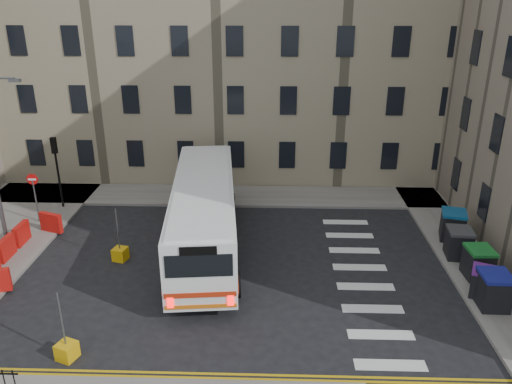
# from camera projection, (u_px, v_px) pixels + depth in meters

# --- Properties ---
(ground) EXTENTS (120.00, 120.00, 0.00)m
(ground) POSITION_uv_depth(u_px,v_px,m) (271.00, 270.00, 22.34)
(ground) COLOR black
(ground) RESTS_ON ground
(pavement_north) EXTENTS (36.00, 3.20, 0.15)m
(pavement_north) POSITION_uv_depth(u_px,v_px,m) (174.00, 195.00, 30.47)
(pavement_north) COLOR slate
(pavement_north) RESTS_ON ground
(pavement_east) EXTENTS (2.40, 26.00, 0.15)m
(pavement_east) POSITION_uv_depth(u_px,v_px,m) (446.00, 232.00, 25.75)
(pavement_east) COLOR slate
(pavement_east) RESTS_ON ground
(terrace_north) EXTENTS (38.30, 10.80, 17.20)m
(terrace_north) POSITION_uv_depth(u_px,v_px,m) (170.00, 40.00, 33.74)
(terrace_north) COLOR gray
(terrace_north) RESTS_ON ground
(traffic_light_nw) EXTENTS (0.28, 0.22, 4.10)m
(traffic_light_nw) POSITION_uv_depth(u_px,v_px,m) (56.00, 161.00, 27.67)
(traffic_light_nw) COLOR black
(traffic_light_nw) RESTS_ON pavement_west
(no_entry_north) EXTENTS (0.60, 0.08, 3.00)m
(no_entry_north) POSITION_uv_depth(u_px,v_px,m) (34.00, 188.00, 26.12)
(no_entry_north) COLOR #595B5E
(no_entry_north) RESTS_ON pavement_west
(roadworks_barriers) EXTENTS (1.66, 6.26, 1.00)m
(roadworks_barriers) POSITION_uv_depth(u_px,v_px,m) (14.00, 248.00, 22.92)
(roadworks_barriers) COLOR red
(roadworks_barriers) RESTS_ON pavement_west
(bus) EXTENTS (4.04, 12.47, 3.33)m
(bus) POSITION_uv_depth(u_px,v_px,m) (204.00, 211.00, 23.69)
(bus) COLOR white
(bus) RESTS_ON ground
(wheelie_bin_a) EXTENTS (1.15, 1.31, 1.42)m
(wheelie_bin_a) POSITION_uv_depth(u_px,v_px,m) (493.00, 290.00, 19.31)
(wheelie_bin_a) COLOR black
(wheelie_bin_a) RESTS_ON pavement_east
(wheelie_bin_b) EXTENTS (1.28, 1.35, 1.18)m
(wheelie_bin_b) POSITION_uv_depth(u_px,v_px,m) (483.00, 282.00, 20.07)
(wheelie_bin_b) COLOR black
(wheelie_bin_b) RESTS_ON pavement_east
(wheelie_bin_c) EXTENTS (1.11, 1.27, 1.36)m
(wheelie_bin_c) POSITION_uv_depth(u_px,v_px,m) (478.00, 263.00, 21.34)
(wheelie_bin_c) COLOR black
(wheelie_bin_c) RESTS_ON pavement_east
(wheelie_bin_d) EXTENTS (1.22, 1.37, 1.38)m
(wheelie_bin_d) POSITION_uv_depth(u_px,v_px,m) (459.00, 243.00, 22.99)
(wheelie_bin_d) COLOR black
(wheelie_bin_d) RESTS_ON pavement_east
(wheelie_bin_e) EXTENTS (1.44, 1.56, 1.45)m
(wheelie_bin_e) POSITION_uv_depth(u_px,v_px,m) (453.00, 225.00, 24.67)
(wheelie_bin_e) COLOR black
(wheelie_bin_e) RESTS_ON pavement_east
(bollard_yellow) EXTENTS (0.73, 0.73, 0.60)m
(bollard_yellow) POSITION_uv_depth(u_px,v_px,m) (120.00, 254.00, 23.13)
(bollard_yellow) COLOR #DCA30C
(bollard_yellow) RESTS_ON ground
(bollard_chevron) EXTENTS (0.77, 0.77, 0.60)m
(bollard_chevron) POSITION_uv_depth(u_px,v_px,m) (67.00, 351.00, 16.87)
(bollard_chevron) COLOR gold
(bollard_chevron) RESTS_ON ground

